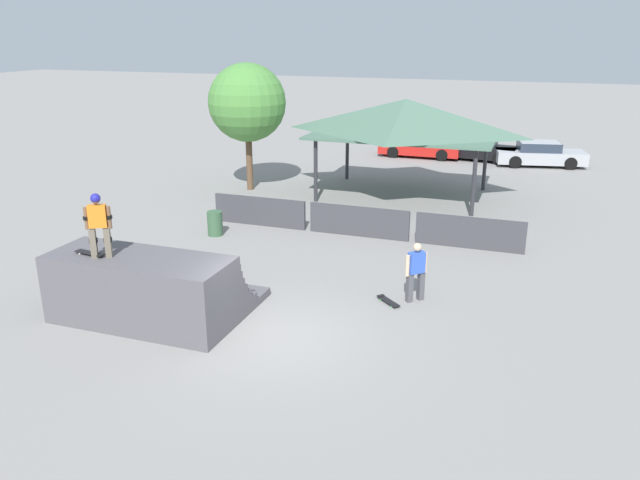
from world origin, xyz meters
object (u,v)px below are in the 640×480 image
(bystander_walking, at_px, (416,269))
(parked_car_black, at_px, (479,149))
(skateboard_on_deck, at_px, (91,253))
(tree_beside_pavilion, at_px, (247,103))
(skateboard_on_ground, at_px, (388,301))
(parked_car_red, at_px, (420,146))
(parked_car_silver, at_px, (540,154))
(trash_bin, at_px, (215,223))
(skater_on_deck, at_px, (98,221))

(bystander_walking, xyz_separation_m, parked_car_black, (-0.48, 19.74, -0.29))
(skateboard_on_deck, distance_m, tree_beside_pavilion, 13.61)
(bystander_walking, height_order, skateboard_on_ground, bystander_walking)
(bystander_walking, bearing_deg, parked_car_red, -123.18)
(parked_car_red, bearing_deg, skateboard_on_deck, -97.71)
(skateboard_on_deck, relative_size, parked_car_black, 0.20)
(parked_car_red, distance_m, parked_car_silver, 6.39)
(bystander_walking, height_order, trash_bin, bystander_walking)
(skateboard_on_ground, bearing_deg, trash_bin, 14.70)
(bystander_walking, xyz_separation_m, trash_bin, (-7.64, 3.16, -0.47))
(parked_car_black, bearing_deg, bystander_walking, -80.09)
(skater_on_deck, bearing_deg, parked_car_red, 53.94)
(skateboard_on_ground, relative_size, trash_bin, 0.87)
(skateboard_on_deck, xyz_separation_m, skateboard_on_ground, (6.46, 3.38, -1.70))
(tree_beside_pavilion, bearing_deg, skater_on_deck, -78.98)
(skater_on_deck, distance_m, skateboard_on_ground, 7.45)
(skater_on_deck, xyz_separation_m, trash_bin, (-0.88, 6.93, -2.16))
(skater_on_deck, bearing_deg, bystander_walking, 0.68)
(skateboard_on_deck, relative_size, parked_car_silver, 0.18)
(bystander_walking, xyz_separation_m, skateboard_on_ground, (-0.64, -0.38, -0.83))
(bystander_walking, height_order, parked_car_black, bystander_walking)
(skater_on_deck, relative_size, parked_car_red, 0.35)
(bystander_walking, bearing_deg, skater_on_deck, -14.67)
(skater_on_deck, xyz_separation_m, parked_car_red, (3.09, 23.28, -1.99))
(trash_bin, bearing_deg, tree_beside_pavilion, 105.08)
(skater_on_deck, distance_m, parked_car_silver, 24.94)
(skateboard_on_deck, bearing_deg, trash_bin, 102.30)
(skateboard_on_ground, height_order, parked_car_black, parked_car_black)
(bystander_walking, distance_m, parked_car_red, 19.84)
(tree_beside_pavilion, height_order, parked_car_silver, tree_beside_pavilion)
(skateboard_on_deck, height_order, bystander_walking, skateboard_on_deck)
(skateboard_on_ground, bearing_deg, skateboard_on_deck, 69.10)
(skateboard_on_deck, height_order, parked_car_silver, skateboard_on_deck)
(bystander_walking, bearing_deg, parked_car_silver, -141.87)
(skater_on_deck, relative_size, parked_car_black, 0.36)
(skater_on_deck, relative_size, tree_beside_pavilion, 0.28)
(skater_on_deck, relative_size, bystander_walking, 0.97)
(skateboard_on_deck, bearing_deg, parked_car_black, 82.10)
(bystander_walking, bearing_deg, trash_bin, -66.29)
(skateboard_on_deck, distance_m, trash_bin, 7.06)
(skater_on_deck, bearing_deg, skateboard_on_ground, 0.53)
(trash_bin, bearing_deg, skater_on_deck, -82.80)
(skateboard_on_deck, height_order, parked_car_red, skateboard_on_deck)
(trash_bin, xyz_separation_m, parked_car_silver, (10.35, 16.05, 0.18))
(parked_car_red, bearing_deg, parked_car_black, 5.02)
(skateboard_on_deck, distance_m, parked_car_black, 24.44)
(tree_beside_pavilion, bearing_deg, skateboard_on_deck, -80.37)
(parked_car_silver, bearing_deg, parked_car_red, 165.74)
(skater_on_deck, xyz_separation_m, skateboard_on_deck, (-0.33, 0.02, -0.83))
(trash_bin, bearing_deg, parked_car_red, 76.35)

